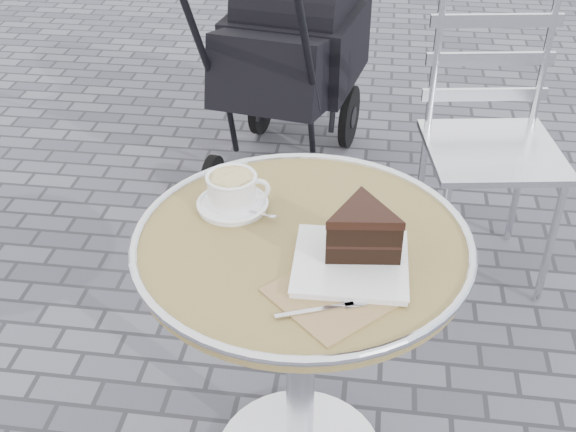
# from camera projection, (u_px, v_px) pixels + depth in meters

# --- Properties ---
(cafe_table) EXTENTS (0.72, 0.72, 0.74)m
(cafe_table) POSITION_uv_depth(u_px,v_px,m) (302.00, 299.00, 1.60)
(cafe_table) COLOR silver
(cafe_table) RESTS_ON ground
(cappuccino_set) EXTENTS (0.18, 0.16, 0.08)m
(cappuccino_set) POSITION_uv_depth(u_px,v_px,m) (233.00, 193.00, 1.59)
(cappuccino_set) COLOR white
(cappuccino_set) RESTS_ON cafe_table
(cake_plate_set) EXTENTS (0.30, 0.38, 0.12)m
(cake_plate_set) POSITION_uv_depth(u_px,v_px,m) (360.00, 239.00, 1.41)
(cake_plate_set) COLOR #987653
(cake_plate_set) RESTS_ON cafe_table
(bistro_chair) EXTENTS (0.48, 0.48, 0.94)m
(bistro_chair) POSITION_uv_depth(u_px,v_px,m) (490.00, 110.00, 2.35)
(bistro_chair) COLOR silver
(bistro_chair) RESTS_ON ground
(baby_stroller) EXTENTS (0.62, 1.07, 1.05)m
(baby_stroller) POSITION_uv_depth(u_px,v_px,m) (289.00, 62.00, 2.97)
(baby_stroller) COLOR black
(baby_stroller) RESTS_ON ground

